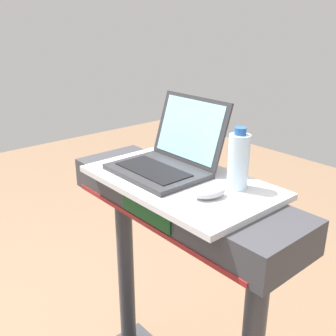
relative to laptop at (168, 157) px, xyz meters
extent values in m
cylinder|color=#38383D|center=(-0.26, -0.02, -0.58)|extent=(0.07, 0.07, 0.79)
cube|color=#38383D|center=(0.08, -0.02, -0.12)|extent=(0.90, 0.28, 0.11)
cube|color=#0C3F19|center=(0.08, -0.17, -0.12)|extent=(0.24, 0.01, 0.06)
cube|color=maroon|center=(0.08, -0.16, -0.17)|extent=(0.81, 0.00, 0.02)
cube|color=silver|center=(0.08, -0.02, -0.06)|extent=(0.64, 0.38, 0.02)
cube|color=#2D2D30|center=(0.00, -0.05, -0.04)|extent=(0.32, 0.23, 0.02)
cube|color=black|center=(0.00, -0.07, -0.03)|extent=(0.26, 0.13, 0.00)
cube|color=#2D2D30|center=(0.00, 0.10, 0.08)|extent=(0.32, 0.08, 0.22)
cube|color=#8CCCF2|center=(0.00, 0.10, 0.08)|extent=(0.28, 0.06, 0.19)
ellipsoid|color=#B2B2B7|center=(0.25, -0.05, -0.03)|extent=(0.09, 0.11, 0.03)
cylinder|color=silver|center=(0.25, 0.06, 0.04)|extent=(0.07, 0.07, 0.17)
cylinder|color=#2659A5|center=(0.25, 0.06, 0.13)|extent=(0.04, 0.04, 0.02)
camera|label=1|loc=(0.98, -0.84, 0.45)|focal=42.63mm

